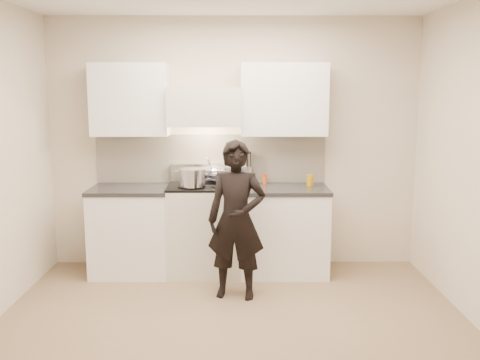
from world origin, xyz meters
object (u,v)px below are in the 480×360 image
at_px(stove, 205,229).
at_px(wok, 216,173).
at_px(utensil_crock, 247,173).
at_px(person, 236,220).
at_px(counter_right, 283,230).

relative_size(stove, wok, 2.13).
xyz_separation_m(stove, utensil_crock, (0.45, 0.25, 0.55)).
distance_m(wok, person, 0.89).
distance_m(wok, utensil_crock, 0.37).
relative_size(stove, counter_right, 1.04).
distance_m(stove, counter_right, 0.83).
height_order(stove, utensil_crock, utensil_crock).
xyz_separation_m(stove, person, (0.33, -0.70, 0.26)).
relative_size(counter_right, utensil_crock, 2.62).
distance_m(stove, person, 0.82).
bearing_deg(stove, utensil_crock, 28.58).
bearing_deg(stove, wok, 43.90).
relative_size(counter_right, wok, 2.04).
bearing_deg(counter_right, utensil_crock, 147.19).
bearing_deg(counter_right, wok, 171.58).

